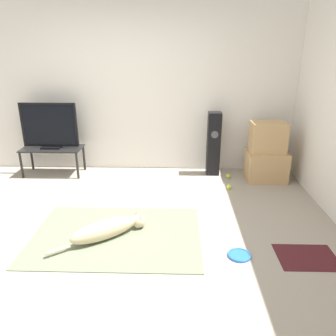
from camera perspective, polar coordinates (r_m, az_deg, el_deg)
name	(u,v)px	position (r m, az deg, el deg)	size (l,w,h in m)	color
ground_plane	(109,232)	(3.72, -10.21, -10.98)	(12.00, 12.00, 0.00)	#9E9384
wall_back	(131,91)	(5.29, -6.51, 13.26)	(8.00, 0.06, 2.55)	silver
area_rug	(117,235)	(3.65, -8.93, -11.47)	(1.79, 1.26, 0.01)	slate
dog	(108,229)	(3.56, -10.35, -10.37)	(0.91, 0.69, 0.21)	beige
frisbee	(239,255)	(3.36, 12.29, -14.59)	(0.23, 0.23, 0.03)	blue
cardboard_box_lower	(266,166)	(5.18, 16.71, 0.39)	(0.59, 0.44, 0.45)	tan
cardboard_box_upper	(268,137)	(5.05, 17.00, 5.15)	(0.50, 0.37, 0.44)	tan
floor_speaker	(214,144)	(5.16, 7.94, 4.18)	(0.20, 0.20, 0.99)	black
tv_stand	(52,151)	(5.46, -19.49, 2.78)	(0.93, 0.44, 0.43)	black
tv	(49,126)	(5.36, -19.97, 6.86)	(0.86, 0.20, 0.70)	black
tennis_ball_by_boxes	(228,176)	(5.17, 10.47, -1.38)	(0.07, 0.07, 0.07)	#C6E033
tennis_ball_near_speaker	(229,187)	(4.77, 10.58, -3.27)	(0.07, 0.07, 0.07)	#C6E033
door_mat	(307,257)	(3.54, 23.04, -14.09)	(0.57, 0.44, 0.01)	#47191E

